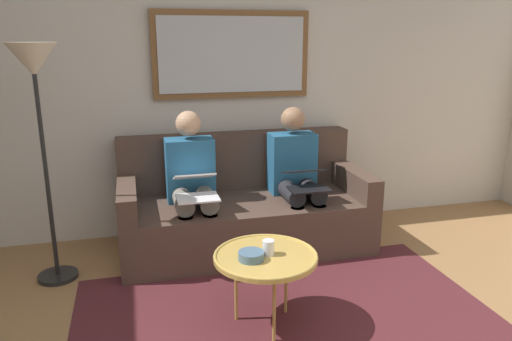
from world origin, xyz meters
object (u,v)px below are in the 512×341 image
object	(u,v)px
bowl	(251,256)
coffee_table	(266,257)
couch	(243,208)
framed_mirror	(232,55)
person_left	(296,173)
standing_lamp	(36,88)
laptop_black	(306,179)
laptop_white	(196,186)
cup	(268,248)
person_right	(192,180)

from	to	relation	value
bowl	coffee_table	bearing A→B (deg)	-159.01
couch	bowl	size ratio (longest dim) A/B	13.36
framed_mirror	person_left	world-z (taller)	framed_mirror
standing_lamp	framed_mirror	bearing A→B (deg)	-155.65
standing_lamp	bowl	bearing A→B (deg)	140.65
framed_mirror	bowl	size ratio (longest dim) A/B	8.96
coffee_table	laptop_black	bearing A→B (deg)	-122.70
laptop_white	standing_lamp	bearing A→B (deg)	-1.75
person_left	standing_lamp	xyz separation A→B (m)	(1.88, 0.20, 0.76)
couch	framed_mirror	size ratio (longest dim) A/B	1.49
laptop_black	laptop_white	bearing A→B (deg)	-1.15
laptop_black	framed_mirror	bearing A→B (deg)	-58.61
cup	laptop_black	size ratio (longest dim) A/B	0.27
standing_lamp	cup	bearing A→B (deg)	144.35
framed_mirror	cup	world-z (taller)	framed_mirror
couch	person_right	size ratio (longest dim) A/B	1.75
bowl	laptop_white	world-z (taller)	laptop_white
framed_mirror	bowl	xyz separation A→B (m)	(0.25, 1.64, -1.07)
framed_mirror	person_left	bearing A→B (deg)	133.24
cup	bowl	size ratio (longest dim) A/B	0.60
framed_mirror	coffee_table	distance (m)	1.96
couch	standing_lamp	distance (m)	1.81
person_left	person_right	world-z (taller)	same
person_left	laptop_white	distance (m)	0.89
coffee_table	laptop_white	xyz separation A→B (m)	(0.28, -0.92, 0.19)
laptop_white	coffee_table	bearing A→B (deg)	106.97
person_left	laptop_black	size ratio (longest dim) A/B	3.41
cup	framed_mirror	bearing A→B (deg)	-94.68
bowl	person_left	distance (m)	1.37
framed_mirror	laptop_white	bearing A→B (deg)	57.98
framed_mirror	laptop_black	distance (m)	1.24
cup	person_right	distance (m)	1.19
standing_lamp	person_right	bearing A→B (deg)	-168.96
bowl	laptop_white	distance (m)	0.98
cup	person_right	world-z (taller)	person_right
bowl	laptop_black	size ratio (longest dim) A/B	0.45
bowl	person_right	world-z (taller)	person_right
couch	person_right	xyz separation A→B (m)	(0.43, 0.07, 0.30)
cup	bowl	xyz separation A→B (m)	(0.11, 0.04, -0.02)
cup	person_left	size ratio (longest dim) A/B	0.08
couch	bowl	xyz separation A→B (m)	(0.25, 1.25, 0.17)
person_left	person_right	xyz separation A→B (m)	(0.86, 0.00, 0.00)
coffee_table	person_left	xyz separation A→B (m)	(-0.58, -1.15, 0.17)
framed_mirror	couch	bearing A→B (deg)	90.00
laptop_black	standing_lamp	world-z (taller)	standing_lamp
cup	person_left	distance (m)	1.28
framed_mirror	laptop_white	size ratio (longest dim) A/B	3.42
person_right	coffee_table	bearing A→B (deg)	103.71
couch	laptop_white	bearing A→B (deg)	34.78
framed_mirror	laptop_black	bearing A→B (deg)	121.39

